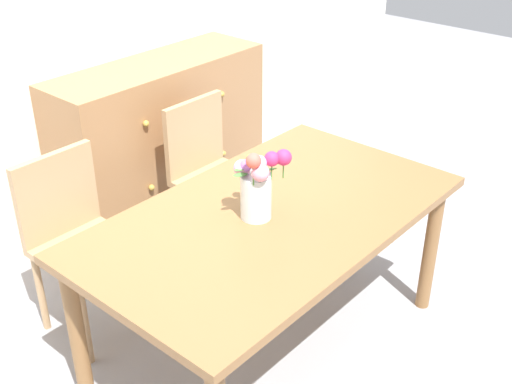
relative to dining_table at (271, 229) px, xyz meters
The scene contains 7 objects.
ground_plane 0.67m from the dining_table, ahead, with size 12.00×12.00×0.00m, color #939399.
back_wall 1.76m from the dining_table, 90.00° to the left, with size 7.00×0.10×2.80m, color silver.
dining_table is the anchor object (origin of this frame).
chair_left 0.95m from the dining_table, 118.54° to the left, with size 0.42×0.42×0.90m.
chair_right 0.95m from the dining_table, 61.46° to the left, with size 0.42×0.42×0.90m.
dresser 1.45m from the dining_table, 67.82° to the left, with size 1.40×0.47×1.00m.
flower_vase 0.26m from the dining_table, 167.15° to the left, with size 0.21×0.21×0.33m.
Camera 1 is at (-1.84, -1.52, 2.19)m, focal length 45.64 mm.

